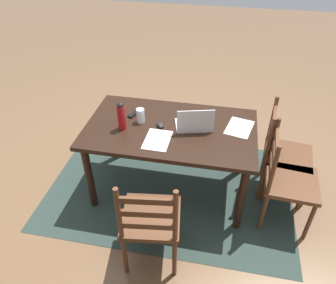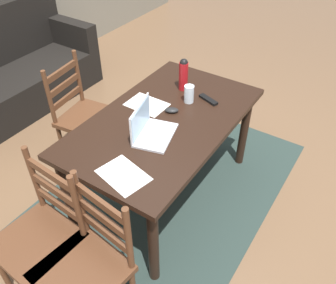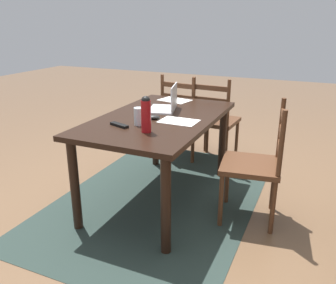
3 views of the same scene
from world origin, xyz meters
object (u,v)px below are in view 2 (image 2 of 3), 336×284
at_px(dining_table, 164,129).
at_px(drinking_glass, 189,94).
at_px(chair_left_near, 87,266).
at_px(laptop, 149,128).
at_px(couch, 11,73).
at_px(computer_mouse, 172,110).
at_px(water_bottle, 183,74).
at_px(chair_left_far, 42,236).
at_px(tv_remote, 208,100).
at_px(chair_far_head, 85,116).

height_order(dining_table, drinking_glass, drinking_glass).
relative_size(chair_left_near, laptop, 2.59).
xyz_separation_m(couch, laptop, (-0.45, -2.18, 0.46)).
distance_m(chair_left_near, computer_mouse, 1.20).
height_order(water_bottle, drinking_glass, water_bottle).
xyz_separation_m(chair_left_near, computer_mouse, (1.15, 0.18, 0.31)).
xyz_separation_m(chair_left_far, tv_remote, (1.43, -0.33, 0.30)).
xyz_separation_m(dining_table, water_bottle, (0.42, 0.10, 0.23)).
relative_size(chair_left_far, computer_mouse, 9.50).
bearing_deg(dining_table, tv_remote, -22.01).
height_order(chair_left_near, drinking_glass, chair_left_near).
distance_m(dining_table, couch, 2.20).
bearing_deg(laptop, chair_left_near, -168.81).
distance_m(dining_table, tv_remote, 0.42).
distance_m(couch, tv_remote, 2.36).
xyz_separation_m(chair_left_far, water_bottle, (1.47, -0.08, 0.43)).
distance_m(chair_left_far, computer_mouse, 1.20).
distance_m(dining_table, chair_left_far, 1.08).
distance_m(couch, laptop, 2.27).
distance_m(water_bottle, computer_mouse, 0.36).
bearing_deg(chair_far_head, drinking_glass, -71.25).
height_order(chair_far_head, tv_remote, chair_far_head).
bearing_deg(chair_far_head, laptop, -103.69).
xyz_separation_m(laptop, computer_mouse, (0.31, 0.02, -0.04)).
xyz_separation_m(dining_table, couch, (0.24, 2.16, -0.30)).
height_order(chair_left_far, laptop, laptop).
relative_size(laptop, tv_remote, 2.16).
xyz_separation_m(dining_table, chair_left_far, (-1.05, 0.18, -0.20)).
relative_size(water_bottle, tv_remote, 1.53).
height_order(chair_left_far, couch, couch).
relative_size(dining_table, chair_left_far, 1.60).
relative_size(chair_far_head, chair_left_near, 1.00).
bearing_deg(drinking_glass, chair_left_far, 171.06).
height_order(chair_far_head, drinking_glass, chair_far_head).
xyz_separation_m(laptop, tv_remote, (0.59, -0.13, -0.05)).
relative_size(laptop, drinking_glass, 2.73).
distance_m(dining_table, water_bottle, 0.49).
bearing_deg(couch, computer_mouse, -93.89).
height_order(dining_table, chair_left_far, chair_left_far).
bearing_deg(computer_mouse, laptop, 154.06).
bearing_deg(dining_table, drinking_glass, -6.63).
bearing_deg(chair_far_head, water_bottle, -59.72).
relative_size(couch, water_bottle, 6.91).
xyz_separation_m(chair_left_near, water_bottle, (1.47, 0.28, 0.43)).
xyz_separation_m(chair_left_far, couch, (1.29, 1.99, -0.11)).
relative_size(chair_left_near, drinking_glass, 7.07).
height_order(laptop, water_bottle, water_bottle).
bearing_deg(couch, water_bottle, -85.21).
relative_size(computer_mouse, tv_remote, 0.59).
xyz_separation_m(chair_left_near, laptop, (0.84, 0.17, 0.35)).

